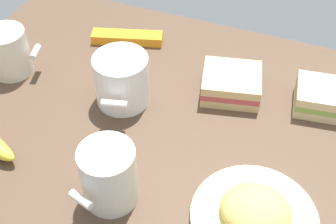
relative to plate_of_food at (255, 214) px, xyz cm
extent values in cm
cube|color=#4C3828|center=(-18.19, 13.15, -2.55)|extent=(90.00, 64.00, 2.00)
cylinder|color=#EAE58C|center=(0.00, 0.00, -0.95)|extent=(18.13, 18.13, 1.20)
ellipsoid|color=#D8B259|center=(0.00, 0.00, 0.86)|extent=(9.97, 8.97, 4.85)
cylinder|color=white|center=(-27.94, 16.02, 3.14)|extent=(9.54, 9.54, 9.37)
cylinder|color=brown|center=(-27.94, 16.02, 7.32)|extent=(8.39, 8.39, 0.40)
cylinder|color=white|center=(-26.29, 9.75, 3.61)|extent=(4.46, 2.25, 1.20)
cylinder|color=silver|center=(-51.25, 15.71, 2.94)|extent=(7.78, 7.78, 8.97)
cylinder|color=tan|center=(-51.25, 15.71, 6.92)|extent=(6.85, 6.85, 0.40)
cylinder|color=silver|center=(-46.15, 17.09, 3.39)|extent=(2.07, 3.69, 1.20)
cylinder|color=silver|center=(-20.67, -3.55, 3.45)|extent=(8.08, 8.08, 9.99)
cylinder|color=black|center=(-20.67, -3.55, 7.94)|extent=(7.11, 7.11, 0.40)
cylinder|color=silver|center=(-22.17, -8.84, 3.94)|extent=(3.83, 2.15, 1.20)
cube|color=beige|center=(5.35, 27.01, -0.75)|extent=(10.03, 9.26, 1.60)
cube|color=#8CB24C|center=(5.35, 27.01, 0.65)|extent=(10.03, 9.26, 1.20)
cube|color=beige|center=(5.35, 27.01, 2.05)|extent=(10.03, 9.26, 1.60)
cube|color=#DBB77A|center=(-10.43, 24.77, -0.75)|extent=(12.16, 11.38, 1.60)
cube|color=#C14C4C|center=(-10.43, 24.77, 0.65)|extent=(12.16, 11.38, 1.20)
cube|color=#DBB77A|center=(-10.43, 24.77, 2.05)|extent=(12.16, 11.38, 1.60)
cube|color=orange|center=(-34.66, 32.17, -0.55)|extent=(14.86, 7.42, 2.00)
camera|label=1|loc=(1.39, -37.15, 55.65)|focal=48.98mm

